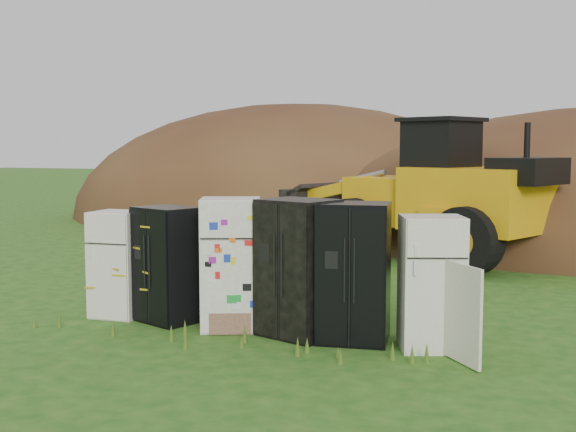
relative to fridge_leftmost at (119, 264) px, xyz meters
name	(u,v)px	position (x,y,z in m)	size (l,w,h in m)	color
ground	(268,331)	(2.48, -0.02, -0.80)	(120.00, 120.00, 0.00)	#1F5115
fridge_leftmost	(119,264)	(0.00, 0.00, 0.00)	(0.71, 0.68, 1.61)	white
fridge_black_side	(168,264)	(0.87, 0.00, 0.05)	(0.89, 0.70, 1.70)	black
fridge_sticker	(231,264)	(1.92, -0.04, 0.13)	(0.83, 0.76, 1.86)	white
fridge_dark_mid	(298,268)	(2.95, -0.07, 0.13)	(0.96, 0.78, 1.87)	black
fridge_black_right	(353,272)	(3.73, -0.06, 0.12)	(0.92, 0.77, 1.85)	black
fridge_open_door	(431,283)	(4.76, -0.04, 0.05)	(0.77, 0.71, 1.71)	white
wheel_loader	(411,189)	(2.94, 7.30, 0.80)	(6.64, 2.69, 3.21)	gold
dirt_mound_left	(293,218)	(-2.97, 15.04, -0.80)	(16.70, 12.53, 8.20)	#402114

